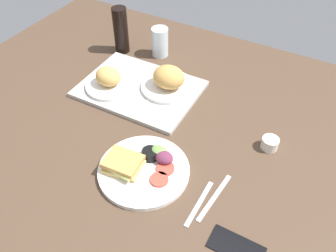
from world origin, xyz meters
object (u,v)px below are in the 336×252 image
Objects in this scene: soda_bottle at (121,30)px; fork at (199,203)px; bread_plate_near at (110,80)px; drinking_glass at (160,42)px; cell_phone at (236,247)px; espresso_cup at (270,143)px; bread_plate_far at (168,80)px; plate_with_salad at (143,167)px; knife at (214,197)px; serving_tray at (140,89)px.

soda_bottle is 1.20× the size of fork.
bread_plate_near is 31.61cm from drinking_glass.
cell_phone reaches higher than fork.
bread_plate_near is 64.14cm from espresso_cup.
espresso_cup is at bearing 94.80° from cell_phone.
bread_plate_far is (20.60, 9.96, 1.00)cm from bread_plate_near.
fork is at bearing -109.27° from espresso_cup.
cell_phone is at bearing -117.34° from fork.
plate_with_salad is 1.98× the size of cell_phone.
cell_phone is (62.97, -69.11, -5.99)cm from drinking_glass.
drinking_glass is 17.73cm from soda_bottle.
espresso_cup is at bearing -19.19° from fork.
bread_plate_near is 62.32cm from knife.
bread_plate_near is at bearing 150.44° from cell_phone.
bread_plate_far is 67.17cm from cell_phone.
soda_bottle is (-11.97, 25.88, 5.66)cm from bread_plate_near.
bread_plate_far is 0.73× the size of plate_with_salad.
espresso_cup is at bearing 0.44° from bread_plate_near.
bread_plate_far reaches higher than plate_with_salad.
bread_plate_near is 77.49cm from cell_phone.
espresso_cup reaches higher than knife.
serving_tray is 2.65× the size of fork.
fork is at bearing -51.10° from bread_plate_far.
plate_with_salad is 1.50× the size of knife.
plate_with_salad reaches higher than espresso_cup.
plate_with_salad is 70.49cm from soda_bottle.
fork is 5.00cm from knife.
drinking_glass is at bearing 18.00° from soda_bottle.
bread_plate_near is 1.55× the size of drinking_glass.
serving_tray is 71.63cm from cell_phone.
fork is at bearing -39.71° from serving_tray.
drinking_glass reaches higher than bread_plate_far.
knife is at bearing -25.23° from bread_plate_near.
bread_plate_far reaches higher than fork.
plate_with_salad is 1.68× the size of fork.
soda_bottle is at bearing 49.24° from fork.
espresso_cup reaches higher than serving_tray.
plate_with_salad is at bearing 164.08° from cell_phone.
drinking_glass is 0.67× the size of knife.
bread_plate_near is 0.97× the size of soda_bottle.
bread_plate_near is at bearing -153.05° from serving_tray.
soda_bottle is at bearing -162.00° from drinking_glass.
bread_plate_far is at bearing -52.88° from drinking_glass.
espresso_cup is at bearing 42.22° from plate_with_salad.
drinking_glass reaches higher than knife.
bread_plate_near is 43.11cm from plate_with_salad.
serving_tray is 2.37× the size of knife.
bread_plate_near reaches higher than espresso_cup.
fork is (53.24, -30.50, -4.26)cm from bread_plate_near.
bread_plate_near is 61.51cm from fork.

